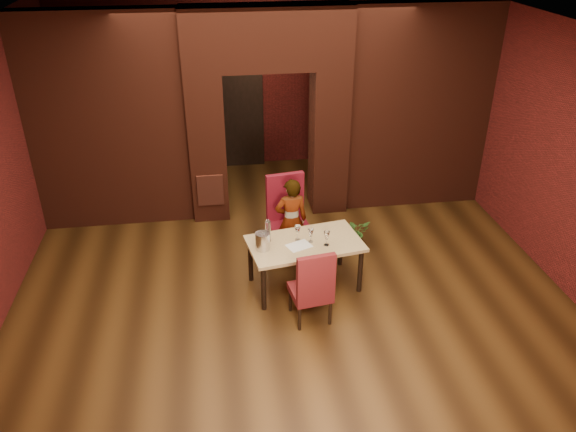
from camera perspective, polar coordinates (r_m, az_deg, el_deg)
name	(u,v)px	position (r m, az deg, el deg)	size (l,w,h in m)	color
floor	(287,278)	(7.58, -0.08, -6.29)	(8.00, 8.00, 0.00)	#432910
ceiling	(287,31)	(6.32, -0.11, 18.25)	(7.00, 8.00, 0.04)	silver
wall_back	(256,81)	(10.55, -3.28, 13.54)	(7.00, 0.04, 3.20)	maroon
wall_right	(556,153)	(8.04, 25.59, 5.82)	(0.04, 8.00, 3.20)	maroon
pillar_left	(207,147)	(8.75, -8.20, 6.97)	(0.55, 0.55, 2.30)	maroon
pillar_right	(329,140)	(8.94, 4.15, 7.66)	(0.55, 0.55, 2.30)	maroon
lintel	(267,38)	(8.35, -2.15, 17.65)	(2.45, 0.55, 0.90)	maroon
wing_wall_left	(108,123)	(8.73, -17.81, 8.96)	(2.27, 0.35, 3.20)	maroon
wing_wall_right	(418,109)	(9.19, 13.04, 10.56)	(2.27, 0.35, 3.20)	maroon
vent_panel	(210,190)	(8.72, -7.89, 2.60)	(0.40, 0.03, 0.50)	#A3462F
rear_door	(236,112)	(10.63, -5.35, 10.47)	(0.90, 0.08, 2.10)	black
rear_door_frame	(236,113)	(10.59, -5.33, 10.41)	(1.02, 0.04, 2.22)	black
dining_table	(305,264)	(7.26, 1.69, -4.90)	(1.41, 0.80, 0.66)	tan
chair_far	(290,219)	(7.75, 0.18, -0.32)	(0.53, 0.53, 1.18)	maroon
chair_near	(310,283)	(6.62, 2.29, -6.87)	(0.45, 0.45, 0.99)	maroon
person_seated	(291,220)	(7.65, 0.33, -0.46)	(0.45, 0.30, 1.24)	white
wine_glass_a	(298,233)	(7.07, 0.98, -1.74)	(0.08, 0.08, 0.20)	white
wine_glass_b	(311,235)	(7.04, 2.33, -1.99)	(0.08, 0.08, 0.18)	silver
wine_glass_c	(327,238)	(6.98, 3.95, -2.27)	(0.08, 0.08, 0.20)	white
tasting_sheet	(299,246)	(7.00, 1.13, -3.04)	(0.29, 0.21, 0.00)	white
wine_bucket	(263,241)	(6.89, -2.59, -2.57)	(0.18, 0.18, 0.22)	silver
water_bottle	(268,231)	(7.03, -2.05, -1.48)	(0.07, 0.07, 0.30)	white
potted_plant	(356,232)	(8.25, 6.88, -1.64)	(0.38, 0.33, 0.42)	#3C722A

